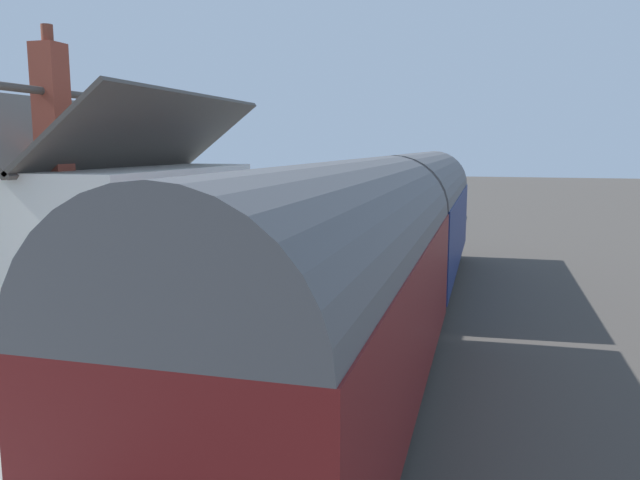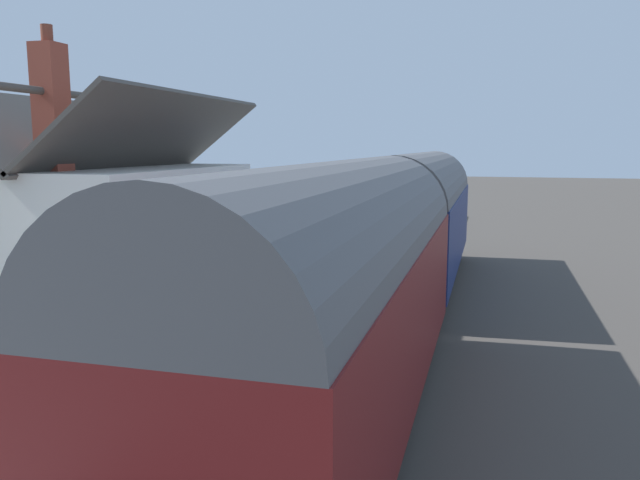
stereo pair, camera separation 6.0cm
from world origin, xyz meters
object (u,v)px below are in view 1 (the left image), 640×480
Objects in this scene: station_building at (120,225)px; planter_under_sign at (220,246)px; bench_mid_platform at (329,227)px; planter_edge_far at (236,276)px; planter_corner_building at (325,247)px; station_sign_board at (97,337)px; train at (392,243)px; planter_by_door at (327,254)px; bench_near_building at (297,241)px.

station_building is 10.53× the size of planter_under_sign.
bench_mid_platform reaches higher than planter_edge_far.
planter_corner_building is at bearing -29.76° from station_building.
station_sign_board is (-13.04, -0.35, 0.88)m from planter_corner_building.
bench_mid_platform is (8.84, 3.84, -0.87)m from train.
train is at bearing -90.29° from planter_edge_far.
planter_by_door is at bearing -92.46° from planter_under_sign.
bench_near_building is 0.90× the size of station_sign_board.
train reaches higher than planter_edge_far.
planter_by_door is (5.34, -3.95, -1.43)m from station_building.
planter_edge_far is at bearing 179.10° from bench_near_building.
planter_edge_far is (0.02, 4.10, -1.04)m from train.
planter_corner_building is at bearing 18.50° from planter_by_door.
train is 8.39m from station_sign_board.
station_sign_board is (-7.97, -1.42, 0.89)m from planter_edge_far.
train is 15.72× the size of bench_mid_platform.
bench_near_building reaches higher than planter_edge_far.
bench_mid_platform reaches higher than planter_corner_building.
bench_near_building is 1.01m from planter_corner_building.
train reaches higher than planter_under_sign.
station_building reaches higher than planter_by_door.
bench_near_building is at bearing 37.76° from train.
station_sign_board reaches higher than planter_by_door.
bench_near_building is 1.99× the size of planter_under_sign.
station_building reaches higher than bench_mid_platform.
bench_near_building is 1.95× the size of planter_edge_far.
planter_corner_building is 13.07m from station_sign_board.
bench_mid_platform is at bearing -2.84° from bench_near_building.
bench_mid_platform is 0.90× the size of station_sign_board.
train reaches higher than station_sign_board.
bench_near_building is 1.73m from planter_by_door.
station_sign_board is at bearing -169.86° from planter_edge_far.
planter_under_sign is 3.54m from planter_corner_building.
bench_mid_platform is at bearing -1.70° from planter_edge_far.
bench_near_building is at bearing 5.84° from station_sign_board.
station_sign_board is (-7.95, 2.67, -0.16)m from train.
bench_near_building is 1.55× the size of planter_by_door.
planter_under_sign is (4.26, 6.47, -1.01)m from train.
train is 9.67m from bench_mid_platform.
planter_edge_far is (-8.82, 0.26, -0.17)m from bench_mid_platform.
train is 6.01m from planter_corner_building.
bench_near_building is 5.17m from planter_edge_far.
station_sign_board is at bearing -176.04° from bench_mid_platform.
station_building is 10.34× the size of planter_edge_far.
train is 15.81× the size of bench_near_building.
station_sign_board reaches higher than bench_mid_platform.
planter_under_sign is at bearing 103.54° from planter_corner_building.
planter_by_door is 1.28× the size of planter_under_sign.
planter_edge_far is at bearing 168.03° from planter_corner_building.
planter_edge_far is at bearing 160.97° from planter_by_door.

